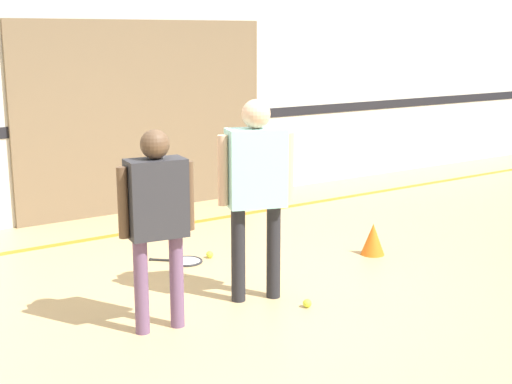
{
  "coord_description": "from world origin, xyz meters",
  "views": [
    {
      "loc": [
        -2.74,
        -4.33,
        2.03
      ],
      "look_at": [
        0.2,
        0.04,
        0.86
      ],
      "focal_mm": 50.0,
      "sensor_mm": 36.0,
      "label": 1
    }
  ],
  "objects_px": {
    "racket_spare_on_floor": "(185,261)",
    "tennis_ball_by_spare_racket": "(210,254)",
    "training_cone": "(373,239)",
    "person_instructor": "(256,178)",
    "tennis_ball_near_instructor": "(307,303)",
    "person_student_left": "(157,209)"
  },
  "relations": [
    {
      "from": "person_student_left",
      "to": "training_cone",
      "type": "distance_m",
      "value": 2.58
    },
    {
      "from": "tennis_ball_near_instructor",
      "to": "racket_spare_on_floor",
      "type": "bearing_deg",
      "value": 99.46
    },
    {
      "from": "racket_spare_on_floor",
      "to": "training_cone",
      "type": "bearing_deg",
      "value": -163.86
    },
    {
      "from": "person_instructor",
      "to": "person_student_left",
      "type": "relative_size",
      "value": 1.1
    },
    {
      "from": "tennis_ball_near_instructor",
      "to": "tennis_ball_by_spare_racket",
      "type": "height_order",
      "value": "same"
    },
    {
      "from": "person_instructor",
      "to": "tennis_ball_near_instructor",
      "type": "xyz_separation_m",
      "value": [
        0.22,
        -0.37,
        -0.93
      ]
    },
    {
      "from": "racket_spare_on_floor",
      "to": "training_cone",
      "type": "height_order",
      "value": "training_cone"
    },
    {
      "from": "racket_spare_on_floor",
      "to": "tennis_ball_by_spare_racket",
      "type": "relative_size",
      "value": 7.14
    },
    {
      "from": "racket_spare_on_floor",
      "to": "training_cone",
      "type": "xyz_separation_m",
      "value": [
        1.58,
        -0.78,
        0.14
      ]
    },
    {
      "from": "person_instructor",
      "to": "tennis_ball_by_spare_racket",
      "type": "xyz_separation_m",
      "value": [
        0.22,
        1.1,
        -0.93
      ]
    },
    {
      "from": "person_instructor",
      "to": "person_student_left",
      "type": "xyz_separation_m",
      "value": [
        -0.89,
        -0.12,
        -0.09
      ]
    },
    {
      "from": "racket_spare_on_floor",
      "to": "tennis_ball_by_spare_racket",
      "type": "height_order",
      "value": "tennis_ball_by_spare_racket"
    },
    {
      "from": "racket_spare_on_floor",
      "to": "tennis_ball_by_spare_racket",
      "type": "bearing_deg",
      "value": -141.69
    },
    {
      "from": "person_student_left",
      "to": "racket_spare_on_floor",
      "type": "height_order",
      "value": "person_student_left"
    },
    {
      "from": "person_student_left",
      "to": "tennis_ball_by_spare_racket",
      "type": "xyz_separation_m",
      "value": [
        1.11,
        1.22,
        -0.84
      ]
    },
    {
      "from": "person_instructor",
      "to": "tennis_ball_by_spare_racket",
      "type": "height_order",
      "value": "person_instructor"
    },
    {
      "from": "tennis_ball_near_instructor",
      "to": "training_cone",
      "type": "bearing_deg",
      "value": 27.96
    },
    {
      "from": "racket_spare_on_floor",
      "to": "training_cone",
      "type": "relative_size",
      "value": 1.58
    },
    {
      "from": "person_instructor",
      "to": "tennis_ball_by_spare_racket",
      "type": "bearing_deg",
      "value": 96.35
    },
    {
      "from": "training_cone",
      "to": "tennis_ball_near_instructor",
      "type": "bearing_deg",
      "value": -152.04
    },
    {
      "from": "person_student_left",
      "to": "tennis_ball_near_instructor",
      "type": "bearing_deg",
      "value": -5.33
    },
    {
      "from": "person_instructor",
      "to": "training_cone",
      "type": "xyz_separation_m",
      "value": [
        1.55,
        0.34,
        -0.81
      ]
    }
  ]
}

